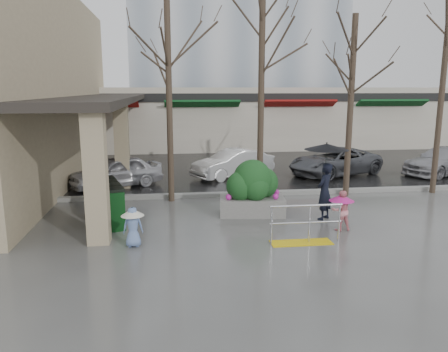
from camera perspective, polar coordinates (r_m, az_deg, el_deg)
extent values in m
plane|color=#51514F|center=(12.45, 2.62, -7.10)|extent=(120.00, 120.00, 0.00)
cube|color=black|center=(33.92, -3.77, 4.68)|extent=(120.00, 36.00, 0.01)
cube|color=gray|center=(16.23, 0.21, -2.41)|extent=(120.00, 0.30, 0.15)
cube|color=tan|center=(20.82, -27.24, 10.30)|extent=(6.00, 18.00, 8.00)
cube|color=#2D2823|center=(19.82, -15.48, 10.05)|extent=(2.80, 18.00, 0.25)
cube|color=tan|center=(11.49, -16.38, -0.09)|extent=(0.55, 0.55, 3.50)
cube|color=tan|center=(17.86, -13.19, 4.02)|extent=(0.55, 0.55, 3.50)
cube|color=beige|center=(29.97, 0.52, 7.65)|extent=(34.00, 6.00, 4.00)
cube|color=maroon|center=(27.04, -15.85, 8.63)|extent=(4.50, 1.68, 0.87)
cube|color=#0F4C1E|center=(26.83, -2.92, 9.02)|extent=(4.50, 1.68, 0.87)
cube|color=maroon|center=(27.94, 9.60, 8.97)|extent=(4.50, 1.68, 0.87)
cube|color=#0F4C1E|center=(30.22, 20.69, 8.58)|extent=(4.50, 1.68, 0.87)
cube|color=black|center=(27.04, 1.37, 10.22)|extent=(34.00, 0.35, 0.50)
cube|color=yellow|center=(11.64, 10.04, -8.55)|extent=(1.60, 0.50, 0.02)
cylinder|color=silver|center=(11.27, 6.22, -6.47)|extent=(0.05, 0.05, 1.00)
cylinder|color=silver|center=(11.54, 11.08, -6.19)|extent=(0.05, 0.05, 1.00)
cylinder|color=silver|center=(11.81, 14.79, -5.95)|extent=(0.05, 0.05, 1.00)
cylinder|color=silver|center=(11.37, 10.70, -3.82)|extent=(1.90, 0.06, 0.06)
cylinder|color=silver|center=(11.50, 10.62, -5.98)|extent=(1.90, 0.04, 0.04)
cylinder|color=#382B21|center=(15.24, -7.16, 9.25)|extent=(0.22, 0.22, 6.80)
cylinder|color=#382B21|center=(15.58, 4.85, 9.71)|extent=(0.22, 0.22, 7.00)
cylinder|color=#382B21|center=(16.59, 16.18, 8.54)|extent=(0.22, 0.22, 6.50)
cylinder|color=#382B21|center=(18.25, 26.52, 9.13)|extent=(0.22, 0.22, 7.20)
imported|color=black|center=(13.59, 13.00, -1.97)|extent=(0.75, 0.74, 1.75)
cylinder|color=black|center=(13.41, 13.17, 1.78)|extent=(0.02, 0.02, 1.11)
cone|color=black|center=(13.34, 13.26, 3.75)|extent=(1.33, 1.33, 0.18)
sphere|color=black|center=(13.33, 13.28, 4.22)|extent=(0.05, 0.05, 0.05)
imported|color=pink|center=(12.73, 15.04, -4.37)|extent=(0.56, 0.44, 1.15)
cylinder|color=black|center=(12.67, 15.09, -3.46)|extent=(0.02, 0.02, 0.50)
cone|color=#D72190|center=(12.63, 15.12, -2.76)|extent=(0.71, 0.71, 0.18)
sphere|color=black|center=(12.61, 15.15, -2.28)|extent=(0.05, 0.05, 0.05)
imported|color=#6C88C0|center=(11.30, -11.80, -6.54)|extent=(0.52, 0.36, 1.02)
cylinder|color=black|center=(11.23, -11.85, -5.38)|extent=(0.02, 0.02, 0.48)
cone|color=white|center=(11.18, -11.88, -4.65)|extent=(0.59, 0.59, 0.18)
sphere|color=black|center=(11.15, -11.91, -4.11)|extent=(0.05, 0.05, 0.05)
cube|color=#65635E|center=(13.90, 3.69, -3.92)|extent=(2.13, 1.25, 0.56)
ellipsoid|color=#15441E|center=(13.70, 3.73, -0.54)|extent=(1.24, 1.11, 1.30)
sphere|color=#15441E|center=(13.56, 2.18, -1.32)|extent=(0.89, 0.89, 0.89)
sphere|color=#15441E|center=(13.97, 5.18, -0.90)|extent=(0.94, 0.94, 0.94)
cube|color=#0D3D14|center=(12.70, -13.96, -4.40)|extent=(0.57, 0.57, 1.12)
cube|color=black|center=(12.55, -14.09, -1.70)|extent=(0.60, 0.60, 0.08)
cube|color=black|center=(13.24, -14.35, -3.78)|extent=(0.57, 0.57, 1.12)
cube|color=black|center=(13.10, -14.48, -1.19)|extent=(0.60, 0.60, 0.08)
cube|color=#0C3812|center=(13.78, -14.70, -3.21)|extent=(0.57, 0.57, 1.12)
cube|color=black|center=(13.64, -14.83, -0.71)|extent=(0.60, 0.60, 0.08)
cube|color=black|center=(14.32, -15.04, -2.68)|extent=(0.57, 0.57, 1.12)
cube|color=black|center=(14.19, -15.16, -0.27)|extent=(0.60, 0.60, 0.08)
imported|color=silver|center=(18.20, -13.92, 0.55)|extent=(3.98, 2.94, 1.26)
imported|color=white|center=(19.62, 1.19, 1.65)|extent=(4.00, 2.97, 1.26)
imported|color=#54575C|center=(20.78, 14.29, 1.85)|extent=(4.99, 3.74, 1.26)
imported|color=#A6A5AA|center=(22.76, 26.73, 1.78)|extent=(4.69, 3.26, 1.26)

